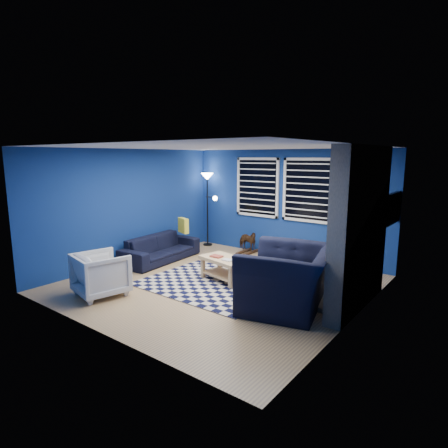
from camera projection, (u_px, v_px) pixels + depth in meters
name	position (u px, v px, depth m)	size (l,w,h in m)	color
floor	(219.00, 284.00, 6.96)	(5.00, 5.00, 0.00)	tan
ceiling	(218.00, 147.00, 6.51)	(5.00, 5.00, 0.00)	white
wall_back	(285.00, 204.00, 8.68)	(5.00, 5.00, 0.00)	navy
wall_left	(129.00, 207.00, 8.23)	(5.00, 5.00, 0.00)	navy
wall_right	(358.00, 235.00, 5.24)	(5.00, 5.00, 0.00)	navy
fireplace	(359.00, 232.00, 5.72)	(0.65, 2.00, 2.50)	gray
window_left	(257.00, 187.00, 9.04)	(1.17, 0.06, 1.42)	black
window_right	(307.00, 190.00, 8.26)	(1.17, 0.06, 1.42)	black
tv	(392.00, 209.00, 6.80)	(0.07, 1.00, 0.58)	black
rug	(213.00, 283.00, 6.96)	(2.50, 2.00, 0.02)	black
sofa	(161.00, 248.00, 8.46)	(0.77, 1.96, 0.57)	black
armchair_big	(287.00, 278.00, 5.79)	(1.29, 1.48, 0.96)	black
armchair_bent	(101.00, 274.00, 6.35)	(0.79, 0.81, 0.74)	gray
rocking_horse	(247.00, 241.00, 9.09)	(0.59, 0.27, 0.50)	#432515
coffee_table	(225.00, 264.00, 7.07)	(1.04, 0.73, 0.47)	#DCBC7B
cabinet	(339.00, 259.00, 7.71)	(0.65, 0.54, 0.56)	#DCBC7B
floor_lamp	(208.00, 186.00, 9.71)	(0.52, 0.32, 1.91)	black
throw_pillow	(183.00, 225.00, 8.75)	(0.36, 0.11, 0.35)	gold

